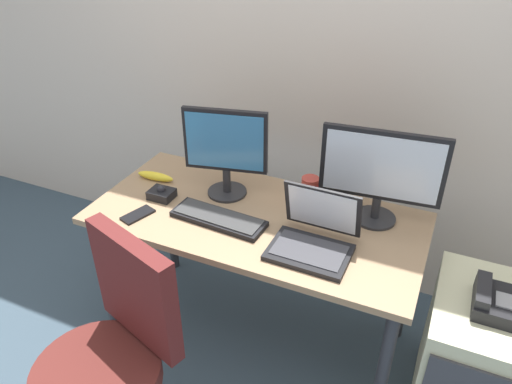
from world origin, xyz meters
TOP-DOWN VIEW (x-y plane):
  - ground_plane at (0.00, 0.00)m, footprint 8.00×8.00m
  - back_wall at (0.00, 0.69)m, footprint 6.00×0.10m
  - desk at (0.00, 0.00)m, footprint 1.42×0.68m
  - file_cabinet at (0.98, -0.03)m, footprint 0.42×0.53m
  - desk_phone at (0.97, -0.05)m, footprint 0.17×0.20m
  - office_chair at (-0.21, -0.75)m, footprint 0.52×0.54m
  - monitor_main at (0.47, 0.18)m, footprint 0.49×0.18m
  - monitor_side at (-0.20, 0.11)m, footprint 0.37×0.18m
  - keyboard at (-0.13, -0.10)m, footprint 0.42×0.16m
  - laptop at (0.29, -0.11)m, footprint 0.31×0.28m
  - trackball_mouse at (-0.45, -0.04)m, footprint 0.11×0.09m
  - coffee_mug at (0.17, 0.23)m, footprint 0.09×0.08m
  - cell_phone at (-0.46, -0.21)m, footprint 0.11×0.16m
  - banana at (-0.57, 0.08)m, footprint 0.19×0.06m

SIDE VIEW (x-z plane):
  - ground_plane at x=0.00m, z-range 0.00..0.00m
  - file_cabinet at x=0.98m, z-range 0.00..0.61m
  - office_chair at x=-0.21m, z-range -0.04..0.93m
  - desk at x=0.00m, z-range 0.27..0.99m
  - desk_phone at x=0.97m, z-range 0.60..0.69m
  - cell_phone at x=-0.46m, z-range 0.72..0.73m
  - keyboard at x=-0.13m, z-range 0.72..0.75m
  - banana at x=-0.57m, z-range 0.72..0.76m
  - trackball_mouse at x=-0.45m, z-range 0.71..0.77m
  - coffee_mug at x=0.17m, z-range 0.72..0.82m
  - laptop at x=0.29m, z-range 0.65..0.89m
  - monitor_side at x=-0.20m, z-range 0.74..1.16m
  - monitor_main at x=0.47m, z-range 0.75..1.16m
  - back_wall at x=0.00m, z-range 0.00..2.80m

